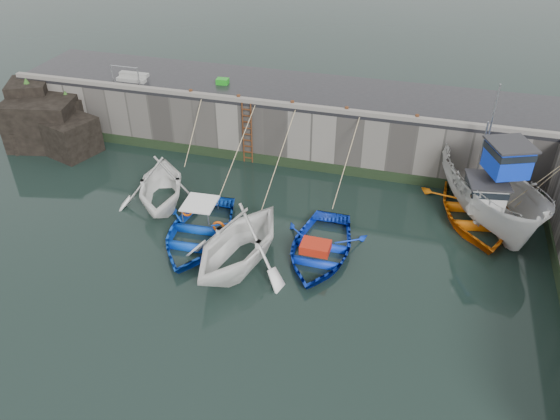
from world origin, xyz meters
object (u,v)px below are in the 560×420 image
(boat_near_white, at_px, (163,203))
(bollard_c, at_px, (292,104))
(bollard_a, at_px, (191,92))
(ladder, at_px, (247,134))
(boat_far_white, at_px, (491,193))
(bollard_b, at_px, (239,98))
(boat_far_orange, at_px, (477,209))
(boat_near_blue, at_px, (198,238))
(fish_crate, at_px, (223,81))
(boat_near_navy, at_px, (319,253))
(bollard_e, at_px, (417,118))
(bollard_d, at_px, (347,110))
(boat_near_blacktrim, at_px, (240,264))

(boat_near_white, xyz_separation_m, bollard_c, (4.72, 5.00, 3.30))
(bollard_a, bearing_deg, boat_near_white, -84.56)
(ladder, xyz_separation_m, boat_far_white, (11.51, -1.87, -0.37))
(boat_near_white, bearing_deg, ladder, 40.44)
(ladder, height_order, bollard_c, bollard_c)
(bollard_b, bearing_deg, ladder, -33.86)
(boat_far_orange, bearing_deg, ladder, 160.39)
(boat_near_blue, xyz_separation_m, fish_crate, (-2.10, 8.86, 3.30))
(boat_near_blue, xyz_separation_m, boat_near_navy, (5.04, 0.36, 0.00))
(bollard_a, bearing_deg, ladder, -6.38)
(boat_near_blue, distance_m, bollard_b, 7.78)
(ladder, height_order, bollard_e, bollard_e)
(bollard_a, bearing_deg, bollard_e, 0.00)
(boat_far_white, bearing_deg, bollard_d, 139.05)
(boat_near_blue, relative_size, boat_far_white, 0.66)
(boat_far_white, relative_size, bollard_a, 28.90)
(boat_near_white, xyz_separation_m, bollard_e, (10.52, 5.00, 3.30))
(bollard_a, distance_m, bollard_b, 2.50)
(boat_far_orange, bearing_deg, boat_near_navy, -153.54)
(ladder, height_order, bollard_a, bollard_a)
(boat_near_navy, bearing_deg, boat_near_blacktrim, -151.96)
(boat_near_white, relative_size, boat_near_blacktrim, 0.89)
(ladder, xyz_separation_m, bollard_d, (4.80, 0.34, 1.71))
(ladder, relative_size, boat_far_orange, 0.47)
(fish_crate, relative_size, bollard_e, 2.19)
(bollard_d, bearing_deg, bollard_b, 180.00)
(bollard_c, bearing_deg, boat_near_navy, -66.44)
(boat_near_white, xyz_separation_m, boat_far_orange, (13.63, 2.67, 0.41))
(boat_near_blacktrim, distance_m, fish_crate, 11.36)
(boat_near_navy, distance_m, bollard_d, 7.45)
(bollard_a, relative_size, bollard_c, 1.00)
(boat_far_orange, bearing_deg, bollard_a, 161.19)
(ladder, relative_size, fish_crate, 5.21)
(boat_far_white, xyz_separation_m, bollard_b, (-12.01, 2.20, 2.08))
(boat_far_orange, bearing_deg, boat_near_blacktrim, -156.06)
(bollard_b, bearing_deg, boat_near_blacktrim, -71.20)
(boat_far_orange, relative_size, fish_crate, 11.16)
(boat_near_blacktrim, relative_size, boat_far_white, 0.66)
(boat_far_orange, relative_size, bollard_a, 24.50)
(boat_near_white, bearing_deg, boat_near_blue, -59.10)
(boat_near_blacktrim, xyz_separation_m, boat_far_orange, (8.83, 5.82, 0.41))
(boat_far_white, relative_size, boat_far_orange, 1.18)
(boat_near_blacktrim, xyz_separation_m, bollard_e, (5.73, 8.15, 3.30))
(boat_near_blue, relative_size, bollard_e, 18.97)
(boat_near_blue, relative_size, boat_far_orange, 0.77)
(boat_near_navy, bearing_deg, boat_near_white, 168.19)
(boat_near_navy, bearing_deg, ladder, 129.41)
(boat_near_navy, relative_size, boat_far_white, 0.61)
(boat_far_white, bearing_deg, bollard_e, 125.12)
(bollard_a, distance_m, bollard_c, 5.20)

